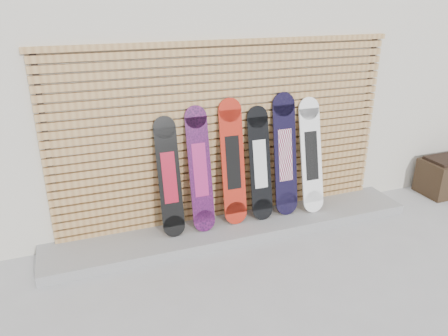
% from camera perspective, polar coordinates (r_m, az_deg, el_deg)
% --- Properties ---
extents(ground, '(80.00, 80.00, 0.00)m').
position_cam_1_polar(ground, '(5.05, 6.00, -11.61)').
color(ground, '#9B9A9D').
rests_on(ground, ground).
extents(building, '(12.00, 5.00, 3.60)m').
position_cam_1_polar(building, '(7.70, -1.86, 14.64)').
color(building, beige).
rests_on(building, ground).
extents(concrete_step, '(4.60, 0.70, 0.12)m').
position_cam_1_polar(concrete_step, '(5.49, 1.45, -7.76)').
color(concrete_step, gray).
rests_on(concrete_step, ground).
extents(slat_wall, '(4.26, 0.08, 2.29)m').
position_cam_1_polar(slat_wall, '(5.28, 0.39, 4.62)').
color(slat_wall, '#A87A46').
rests_on(slat_wall, ground).
extents(snowboard_0, '(0.26, 0.33, 1.39)m').
position_cam_1_polar(snowboard_0, '(5.03, -7.16, -1.26)').
color(snowboard_0, black).
rests_on(snowboard_0, concrete_step).
extents(snowboard_1, '(0.27, 0.33, 1.48)m').
position_cam_1_polar(snowboard_1, '(5.10, -3.15, -0.26)').
color(snowboard_1, black).
rests_on(snowboard_1, concrete_step).
extents(snowboard_2, '(0.29, 0.30, 1.53)m').
position_cam_1_polar(snowboard_2, '(5.23, 1.16, 0.70)').
color(snowboard_2, '#AC2112').
rests_on(snowboard_2, concrete_step).
extents(snowboard_3, '(0.27, 0.32, 1.41)m').
position_cam_1_polar(snowboard_3, '(5.38, 4.72, 0.52)').
color(snowboard_3, black).
rests_on(snowboard_3, concrete_step).
extents(snowboard_4, '(0.30, 0.30, 1.54)m').
position_cam_1_polar(snowboard_4, '(5.51, 7.99, 1.68)').
color(snowboard_4, black).
rests_on(snowboard_4, concrete_step).
extents(snowboard_5, '(0.29, 0.37, 1.46)m').
position_cam_1_polar(snowboard_5, '(5.67, 11.31, 1.58)').
color(snowboard_5, white).
rests_on(snowboard_5, concrete_step).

